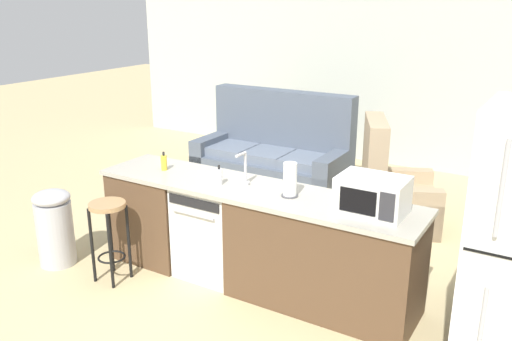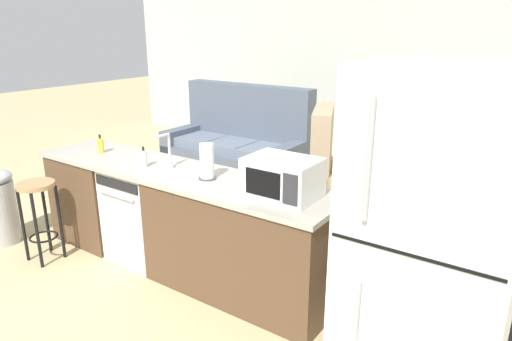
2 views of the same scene
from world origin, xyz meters
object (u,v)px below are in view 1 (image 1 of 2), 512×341
object	(u,v)px
dish_soap_bottle	(164,162)
armchair	(390,195)
trash_bin	(55,227)
couch	(275,158)
dishwasher	(215,230)
bar_stool	(109,225)
paper_towel_roll	(290,180)
soap_bottle	(219,177)
microwave	(372,195)

from	to	relation	value
dish_soap_bottle	armchair	bearing A→B (deg)	50.11
trash_bin	couch	xyz separation A→B (m)	(0.69, 3.01, 0.02)
dishwasher	couch	size ratio (longest dim) A/B	0.42
couch	armchair	size ratio (longest dim) A/B	1.67
dishwasher	dish_soap_bottle	size ratio (longest dim) A/B	4.77
bar_stool	trash_bin	bearing A→B (deg)	-176.14
couch	dishwasher	bearing A→B (deg)	-73.50
bar_stool	armchair	world-z (taller)	armchair
paper_towel_roll	soap_bottle	distance (m)	0.66
paper_towel_roll	bar_stool	world-z (taller)	paper_towel_roll
microwave	soap_bottle	size ratio (longest dim) A/B	2.84
couch	trash_bin	bearing A→B (deg)	-102.95
soap_bottle	couch	size ratio (longest dim) A/B	0.09
dish_soap_bottle	trash_bin	size ratio (longest dim) A/B	0.24
dishwasher	microwave	distance (m)	1.58
couch	microwave	bearing A→B (deg)	-47.70
armchair	microwave	bearing A→B (deg)	-77.45
soap_bottle	dish_soap_bottle	xyz separation A→B (m)	(-0.67, 0.07, 0.00)
paper_towel_roll	couch	size ratio (longest dim) A/B	0.14
dish_soap_bottle	soap_bottle	bearing A→B (deg)	-6.33
dish_soap_bottle	bar_stool	bearing A→B (deg)	-103.85
microwave	trash_bin	size ratio (longest dim) A/B	0.68
bar_stool	armchair	size ratio (longest dim) A/B	0.62
microwave	armchair	xyz separation A→B (m)	(-0.42, 1.91, -0.69)
microwave	bar_stool	world-z (taller)	microwave
armchair	paper_towel_roll	bearing A→B (deg)	-97.81
couch	armchair	world-z (taller)	couch
microwave	couch	distance (m)	3.26
armchair	dish_soap_bottle	bearing A→B (deg)	-129.89
armchair	soap_bottle	bearing A→B (deg)	-114.82
microwave	bar_stool	xyz separation A→B (m)	(-2.16, -0.60, -0.50)
dishwasher	paper_towel_roll	xyz separation A→B (m)	(0.76, -0.01, 0.62)
bar_stool	trash_bin	size ratio (longest dim) A/B	1.00
paper_towel_roll	microwave	bearing A→B (deg)	0.60
dishwasher	microwave	world-z (taller)	microwave
couch	armchair	distance (m)	1.79
soap_bottle	dishwasher	bearing A→B (deg)	147.20
dish_soap_bottle	couch	distance (m)	2.43
dish_soap_bottle	trash_bin	bearing A→B (deg)	-141.99
bar_stool	couch	xyz separation A→B (m)	(0.01, 2.96, -0.14)
paper_towel_roll	dish_soap_bottle	size ratio (longest dim) A/B	1.60
bar_stool	couch	world-z (taller)	couch
dish_soap_bottle	dishwasher	bearing A→B (deg)	-0.30
soap_bottle	trash_bin	xyz separation A→B (m)	(-1.50, -0.57, -0.59)
paper_towel_roll	soap_bottle	bearing A→B (deg)	-174.45
dish_soap_bottle	bar_stool	xyz separation A→B (m)	(-0.15, -0.60, -0.44)
trash_bin	armchair	distance (m)	3.51
paper_towel_roll	dish_soap_bottle	xyz separation A→B (m)	(-1.33, 0.01, -0.07)
soap_bottle	bar_stool	xyz separation A→B (m)	(-0.82, -0.53, -0.44)
paper_towel_roll	armchair	world-z (taller)	armchair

